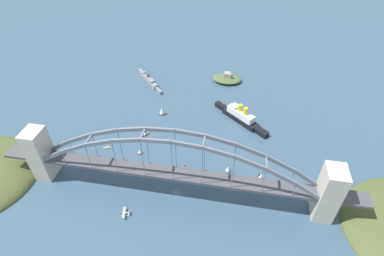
{
  "coord_description": "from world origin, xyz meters",
  "views": [
    {
      "loc": [
        44.36,
        -163.81,
        215.63
      ],
      "look_at": [
        0.0,
        80.27,
        8.0
      ],
      "focal_mm": 28.29,
      "sensor_mm": 36.0,
      "label": 1
    }
  ],
  "objects": [
    {
      "name": "small_boat_1",
      "position": [
        -81.68,
        42.37,
        0.66
      ],
      "size": [
        8.26,
        3.44,
        1.88
      ],
      "color": "gold",
      "rests_on": "ground"
    },
    {
      "name": "fort_island_mid_harbor",
      "position": [
        27.23,
        196.89,
        3.87
      ],
      "size": [
        38.57,
        28.22,
        13.27
      ],
      "color": "#4C6038",
      "rests_on": "ground"
    },
    {
      "name": "ocean_liner",
      "position": [
        50.12,
        112.49,
        6.21
      ],
      "size": [
        63.99,
        54.88,
        20.97
      ],
      "color": "black",
      "rests_on": "ground"
    },
    {
      "name": "channel_marker_buoy",
      "position": [
        1.56,
        32.27,
        1.12
      ],
      "size": [
        2.2,
        2.2,
        2.75
      ],
      "color": "red",
      "rests_on": "ground"
    },
    {
      "name": "small_boat_0",
      "position": [
        -46.23,
        40.86,
        2.9
      ],
      "size": [
        6.44,
        4.63,
        6.22
      ],
      "color": "brown",
      "rests_on": "ground"
    },
    {
      "name": "naval_cruiser",
      "position": [
        -75.71,
        175.17,
        3.0
      ],
      "size": [
        48.32,
        54.92,
        16.84
      ],
      "color": "gray",
      "rests_on": "ground"
    },
    {
      "name": "small_boat_2",
      "position": [
        43.22,
        32.76,
        3.55
      ],
      "size": [
        5.37,
        8.46,
        7.62
      ],
      "color": "#2D6B3D",
      "rests_on": "ground"
    },
    {
      "name": "small_boat_3",
      "position": [
        -49.06,
        68.79,
        0.87
      ],
      "size": [
        6.67,
        8.86,
        2.47
      ],
      "color": "brown",
      "rests_on": "ground"
    },
    {
      "name": "harbor_arch_bridge",
      "position": [
        -0.0,
        0.0,
        27.37
      ],
      "size": [
        308.1,
        19.7,
        67.68
      ],
      "color": "beige",
      "rests_on": "ground"
    },
    {
      "name": "seaplane_taxiing_near_bridge",
      "position": [
        -36.1,
        -30.3,
        1.88
      ],
      "size": [
        7.5,
        10.64,
        4.77
      ],
      "color": "#B7B7B2",
      "rests_on": "ground"
    },
    {
      "name": "ground_plane",
      "position": [
        0.0,
        0.0,
        0.0
      ],
      "size": [
        1400.0,
        1400.0,
        0.0
      ],
      "primitive_type": "plane",
      "color": "#385166"
    },
    {
      "name": "small_boat_5",
      "position": [
        -40.67,
        108.2,
        5.24
      ],
      "size": [
        10.36,
        6.98,
        11.34
      ],
      "color": "brown",
      "rests_on": "ground"
    },
    {
      "name": "small_boat_4",
      "position": [
        74.25,
        28.23,
        4.62
      ],
      "size": [
        6.74,
        9.61,
        9.98
      ],
      "color": "black",
      "rests_on": "ground"
    }
  ]
}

